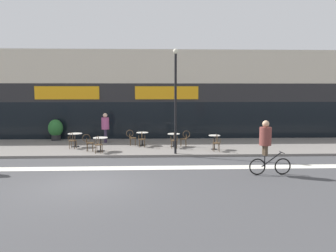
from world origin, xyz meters
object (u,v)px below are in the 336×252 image
Objects in this scene: cafe_chair_3_side at (185,137)px; cyclist_1 at (266,143)px; bistro_table_4 at (214,139)px; cafe_chair_2_near at (142,138)px; cafe_chair_1_side at (88,141)px; cafe_chair_2_side at (131,137)px; bistro_table_0 at (75,137)px; bistro_table_2 at (142,136)px; lamp_post at (176,94)px; bistro_table_1 at (101,141)px; cafe_chair_3_near at (174,139)px; cafe_chair_1_near at (98,143)px; pedestrian_near_end at (105,125)px; bistro_table_3 at (174,137)px; cafe_chair_0_near at (72,139)px; planter_pot at (56,129)px; cafe_chair_4_near at (217,142)px.

cyclist_1 is (2.62, -5.90, 0.63)m from cafe_chair_3_side.
cafe_chair_2_near is (-3.90, 0.84, -0.02)m from bistro_table_4.
cafe_chair_1_side is at bearing 113.18° from cafe_chair_2_near.
bistro_table_0 is at bearing -174.39° from cafe_chair_2_side.
bistro_table_2 is at bearing 159.36° from bistro_table_4.
cafe_chair_2_side is 4.26m from lamp_post.
bistro_table_1 is 0.84× the size of cafe_chair_3_near.
cafe_chair_2_near is at bearing 129.55° from cyclist_1.
lamp_post is at bearing 74.11° from cafe_chair_3_side.
bistro_table_1 is 8.52m from cyclist_1.
bistro_table_4 is at bearing -20.64° from bistro_table_2.
cafe_chair_1_near reaches higher than bistro_table_1.
pedestrian_near_end is (-4.68, 1.63, 0.54)m from cafe_chair_3_side.
lamp_post is (3.85, -0.81, 2.46)m from bistro_table_1.
cafe_chair_1_near and cafe_chair_2_side have the same top height.
cafe_chair_0_near is at bearing -174.82° from bistro_table_3.
planter_pot is (-1.81, 2.49, 0.16)m from bistro_table_0.
bistro_table_1 is at bearing 5.66° from cafe_chair_1_near.
planter_pot reaches higher than cafe_chair_3_side.
cafe_chair_1_side is 1.00× the size of cafe_chair_2_near.
bistro_table_3 is at bearing -84.15° from cafe_chair_2_near.
bistro_table_1 is at bearing -6.63° from cafe_chair_1_side.
cafe_chair_1_near is 1.00× the size of cafe_chair_4_near.
planter_pot is 13.58m from cyclist_1.
cafe_chair_2_near is at bearing -26.48° from planter_pot.
cafe_chair_1_near is 4.58m from lamp_post.
cafe_chair_2_near is (3.74, -0.28, -0.03)m from bistro_table_0.
pedestrian_near_end is at bearing 9.16° from cafe_chair_1_near.
cafe_chair_3_near is at bearing 89.04° from lamp_post.
bistro_table_2 is at bearing -67.35° from cafe_chair_0_near.
cafe_chair_1_side is at bearing -164.10° from bistro_table_3.
cafe_chair_0_near is at bearing 81.05° from cafe_chair_4_near.
cafe_chair_0_near is at bearing -59.93° from planter_pot.
pedestrian_near_end is at bearing 132.52° from cyclist_1.
cafe_chair_1_near is at bearing -52.48° from cafe_chair_1_side.
cyclist_1 is (7.13, -4.00, 0.63)m from cafe_chair_1_near.
planter_pot reaches higher than cafe_chair_0_near.
cafe_chair_1_near is 2.74m from cafe_chair_2_near.
cafe_chair_3_side is at bearing -11.06° from bistro_table_2.
planter_pot is 3.44m from pedestrian_near_end.
cafe_chair_1_near is at bearing -52.62° from planter_pot.
cafe_chair_1_side is at bearing 169.90° from lamp_post.
planter_pot is at bearing 65.28° from cafe_chair_4_near.
cafe_chair_2_near reaches higher than bistro_table_3.
bistro_table_0 is at bearing 45.00° from pedestrian_near_end.
lamp_post is (-0.66, -2.08, 2.47)m from cafe_chair_3_side.
cafe_chair_2_side is (2.10, 1.75, 0.00)m from cafe_chair_1_side.
cafe_chair_1_near is 4.90m from cafe_chair_3_side.
bistro_table_4 is 0.36× the size of cyclist_1.
lamp_post is at bearing -47.72° from cafe_chair_2_side.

